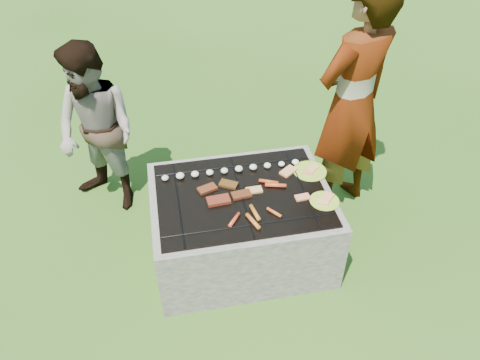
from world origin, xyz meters
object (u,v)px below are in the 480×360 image
object	(u,v)px
plate_far	(310,171)
cook	(352,104)
fire_pit	(241,226)
bystander	(97,132)
plate_near	(325,201)

from	to	relation	value
plate_far	cook	xyz separation A→B (m)	(0.39, 0.29, 0.37)
fire_pit	plate_far	world-z (taller)	plate_far
plate_far	fire_pit	bearing A→B (deg)	-164.59
fire_pit	bystander	size ratio (longest dim) A/B	0.89
cook	bystander	bearing A→B (deg)	-34.13
plate_far	bystander	xyz separation A→B (m)	(-1.57, 0.66, 0.12)
fire_pit	cook	bearing A→B (deg)	25.13
plate_near	cook	bearing A→B (deg)	58.28
plate_far	bystander	size ratio (longest dim) A/B	0.22
fire_pit	plate_far	xyz separation A→B (m)	(0.56, 0.15, 0.33)
cook	bystander	distance (m)	2.01
fire_pit	bystander	distance (m)	1.37
fire_pit	cook	world-z (taller)	cook
fire_pit	cook	xyz separation A→B (m)	(0.95, 0.45, 0.70)
fire_pit	cook	size ratio (longest dim) A/B	0.66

